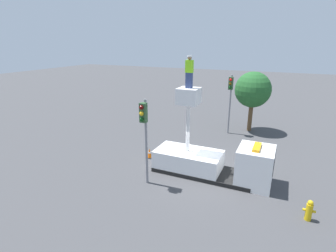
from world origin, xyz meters
TOP-DOWN VIEW (x-y plane):
  - ground_plane at (0.00, 0.00)m, footprint 120.00×120.00m
  - bucket_truck at (0.56, 0.00)m, footprint 6.72×2.12m
  - worker at (-1.00, 0.00)m, footprint 0.40×0.26m
  - traffic_light_pole at (-2.49, -2.45)m, footprint 0.34×0.57m
  - traffic_light_across at (-0.21, 7.72)m, footprint 0.34×0.57m
  - fire_hydrant at (5.48, -2.18)m, footprint 0.52×0.28m
  - traffic_cone_rear at (-3.95, 0.67)m, footprint 0.44×0.44m
  - tree_left_bg at (1.34, 9.32)m, footprint 3.01×3.01m

SIDE VIEW (x-z plane):
  - ground_plane at x=0.00m, z-range 0.00..0.00m
  - traffic_cone_rear at x=-3.95m, z-range -0.02..0.65m
  - fire_hydrant at x=5.48m, z-range -0.01..0.96m
  - bucket_truck at x=0.56m, z-range -1.57..3.47m
  - traffic_light_pole at x=-2.49m, z-range 0.99..5.71m
  - traffic_light_across at x=-0.21m, z-range 1.03..5.97m
  - tree_left_bg at x=1.34m, z-range 1.03..6.17m
  - worker at x=-1.00m, z-range 5.04..6.79m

